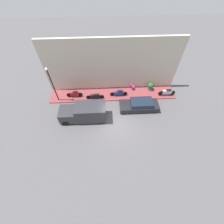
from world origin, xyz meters
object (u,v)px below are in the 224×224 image
(motorcycle_blue, at_px, (119,93))
(streetlamp, at_px, (51,81))
(motorcycle_black, at_px, (95,96))
(motorcycle_red, at_px, (75,94))
(potted_plant, at_px, (150,86))
(cafe_chair, at_px, (132,86))
(parked_car, at_px, (140,105))
(scooter_silver, at_px, (167,92))
(delivery_van, at_px, (84,112))

(motorcycle_blue, relative_size, streetlamp, 0.47)
(motorcycle_blue, bearing_deg, motorcycle_black, 97.40)
(motorcycle_red, xyz_separation_m, potted_plant, (0.79, -9.38, 0.09))
(potted_plant, relative_size, cafe_chair, 1.13)
(motorcycle_red, bearing_deg, potted_plant, -85.18)
(cafe_chair, bearing_deg, streetlamp, 98.56)
(parked_car, relative_size, motorcycle_blue, 2.06)
(scooter_silver, bearing_deg, motorcycle_black, 90.81)
(delivery_van, relative_size, potted_plant, 4.74)
(cafe_chair, bearing_deg, motorcycle_red, 97.57)
(motorcycle_red, distance_m, streetlamp, 3.09)
(motorcycle_red, relative_size, scooter_silver, 0.94)
(parked_car, distance_m, cafe_chair, 3.15)
(parked_car, relative_size, cafe_chair, 4.88)
(motorcycle_black, xyz_separation_m, streetlamp, (0.04, 4.42, 2.43))
(motorcycle_black, xyz_separation_m, scooter_silver, (0.12, -8.69, 0.09))
(motorcycle_blue, xyz_separation_m, streetlamp, (-0.33, 7.27, 2.40))
(scooter_silver, xyz_separation_m, cafe_chair, (1.28, 4.07, 0.03))
(delivery_van, bearing_deg, motorcycle_black, -22.04)
(parked_car, xyz_separation_m, delivery_van, (-1.07, 6.16, 0.41))
(motorcycle_black, height_order, scooter_silver, scooter_silver)
(motorcycle_red, xyz_separation_m, cafe_chair, (0.94, -7.10, 0.07))
(motorcycle_blue, relative_size, cafe_chair, 2.37)
(cafe_chair, bearing_deg, delivery_van, 126.12)
(potted_plant, height_order, cafe_chair, potted_plant)
(motorcycle_red, distance_m, motorcycle_blue, 5.34)
(motorcycle_red, relative_size, cafe_chair, 2.15)
(delivery_van, bearing_deg, cafe_chair, -53.88)
(parked_car, relative_size, streetlamp, 0.97)
(scooter_silver, distance_m, potted_plant, 2.12)
(motorcycle_blue, xyz_separation_m, potted_plant, (0.88, -4.04, 0.11))
(potted_plant, bearing_deg, cafe_chair, 86.16)
(parked_car, height_order, delivery_van, delivery_van)
(parked_car, relative_size, delivery_van, 0.91)
(parked_car, xyz_separation_m, potted_plant, (2.97, -1.86, 0.07))
(scooter_silver, bearing_deg, potted_plant, 57.90)
(delivery_van, relative_size, cafe_chair, 5.36)
(parked_car, relative_size, potted_plant, 4.31)
(motorcycle_red, bearing_deg, streetlamp, 102.17)
(motorcycle_red, bearing_deg, delivery_van, -157.36)
(potted_plant, bearing_deg, delivery_van, 116.72)
(delivery_van, height_order, scooter_silver, delivery_van)
(streetlamp, bearing_deg, parked_car, -100.57)
(delivery_van, bearing_deg, scooter_silver, -73.48)
(parked_car, distance_m, streetlamp, 9.90)
(scooter_silver, bearing_deg, streetlamp, 90.36)
(motorcycle_red, height_order, motorcycle_black, motorcycle_red)
(motorcycle_blue, distance_m, potted_plant, 4.13)
(parked_car, relative_size, motorcycle_red, 2.27)
(motorcycle_blue, xyz_separation_m, cafe_chair, (1.03, -1.76, 0.09))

